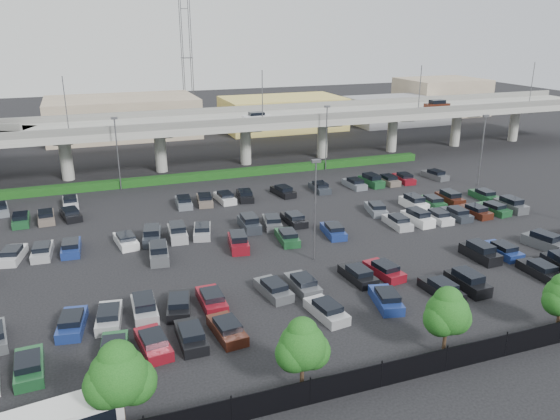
% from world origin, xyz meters
% --- Properties ---
extents(ground, '(280.00, 280.00, 0.00)m').
position_xyz_m(ground, '(0.00, 0.00, 0.00)').
color(ground, black).
extents(overpass, '(150.00, 13.00, 15.80)m').
position_xyz_m(overpass, '(-0.18, 31.99, 6.97)').
color(overpass, gray).
rests_on(overpass, ground).
extents(hedge, '(66.00, 1.60, 1.10)m').
position_xyz_m(hedge, '(0.00, 25.00, 0.55)').
color(hedge, '#113810').
rests_on(hedge, ground).
extents(fence, '(70.00, 0.10, 2.00)m').
position_xyz_m(fence, '(-0.05, -28.00, 0.90)').
color(fence, black).
rests_on(fence, ground).
extents(tree_row, '(65.07, 3.66, 5.94)m').
position_xyz_m(tree_row, '(0.70, -26.53, 3.52)').
color(tree_row, '#332316').
rests_on(tree_row, ground).
extents(parked_cars, '(62.92, 41.66, 1.67)m').
position_xyz_m(parked_cars, '(-0.10, -3.78, 0.60)').
color(parked_cars, maroon).
rests_on(parked_cars, ground).
extents(light_poles, '(66.90, 48.38, 10.30)m').
position_xyz_m(light_poles, '(-4.13, 2.00, 6.24)').
color(light_poles, '#515156').
rests_on(light_poles, ground).
extents(distant_buildings, '(138.00, 24.00, 9.00)m').
position_xyz_m(distant_buildings, '(12.38, 61.81, 3.74)').
color(distant_buildings, gray).
rests_on(distant_buildings, ground).
extents(comm_tower, '(2.40, 2.40, 30.00)m').
position_xyz_m(comm_tower, '(4.00, 74.00, 15.61)').
color(comm_tower, '#515156').
rests_on(comm_tower, ground).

